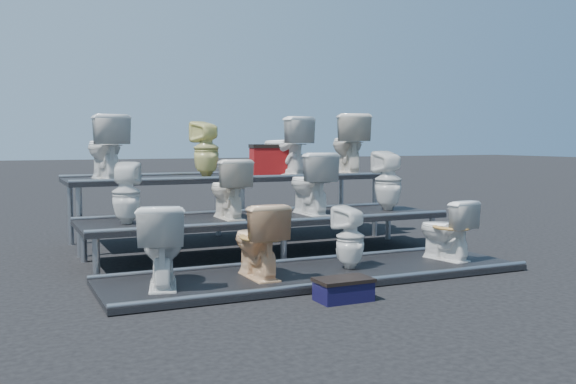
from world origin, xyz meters
name	(u,v)px	position (x,y,z in m)	size (l,w,h in m)	color
ground	(267,256)	(0.00, 0.00, 0.00)	(80.00, 80.00, 0.00)	black
tier_front	(318,274)	(0.00, -1.30, 0.03)	(4.20, 1.20, 0.06)	black
tier_mid	(267,236)	(0.00, 0.00, 0.23)	(4.20, 1.20, 0.46)	black
tier_back	(229,208)	(0.00, 1.30, 0.43)	(4.20, 1.20, 0.86)	black
toilet_0	(161,245)	(-1.54, -1.30, 0.42)	(0.41, 0.71, 0.73)	white
toilet_1	(258,240)	(-0.63, -1.30, 0.41)	(0.39, 0.69, 0.70)	#E4B484
toilet_2	(350,237)	(0.36, -1.30, 0.37)	(0.28, 0.29, 0.63)	white
toilet_3	(446,230)	(1.53, -1.30, 0.38)	(0.36, 0.63, 0.65)	white
toilet_4	(126,193)	(-1.59, 0.00, 0.79)	(0.29, 0.30, 0.65)	white
toilet_5	(228,189)	(-0.47, 0.00, 0.80)	(0.37, 0.66, 0.67)	silver
toilet_6	(310,183)	(0.56, 0.00, 0.83)	(0.41, 0.72, 0.74)	white
toilet_7	(388,181)	(1.65, 0.00, 0.83)	(0.34, 0.34, 0.74)	white
toilet_8	(106,147)	(-1.60, 1.30, 1.25)	(0.44, 0.77, 0.78)	white
toilet_9	(206,149)	(-0.32, 1.30, 1.23)	(0.33, 0.34, 0.73)	#E0DB87
toilet_10	(285,146)	(0.81, 1.30, 1.26)	(0.44, 0.78, 0.80)	white
toilet_11	(348,144)	(1.83, 1.30, 1.28)	(0.47, 0.83, 0.85)	silver
red_crate	(270,161)	(0.65, 1.44, 1.05)	(0.52, 0.41, 0.37)	maroon
step_stool	(343,291)	(-0.22, -2.20, 0.08)	(0.45, 0.27, 0.16)	black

